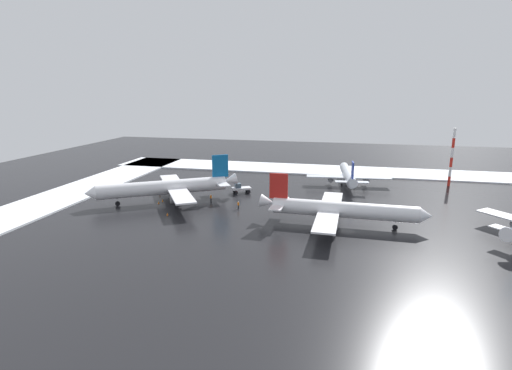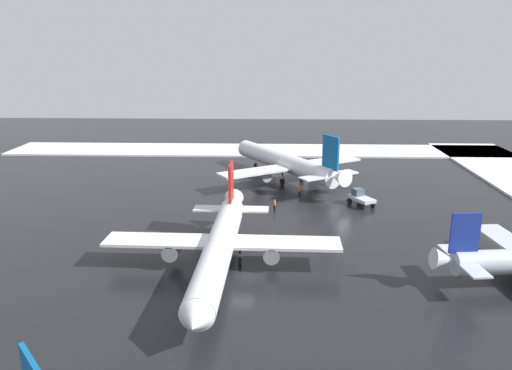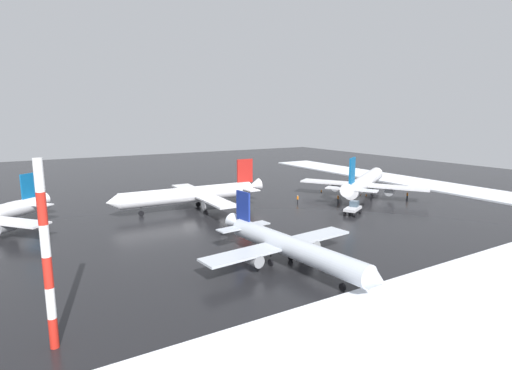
{
  "view_description": "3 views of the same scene",
  "coord_description": "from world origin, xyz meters",
  "px_view_note": "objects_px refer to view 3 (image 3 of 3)",
  "views": [
    {
      "loc": [
        0.98,
        76.4,
        25.35
      ],
      "look_at": [
        20.29,
        -7.77,
        4.51
      ],
      "focal_mm": 28.0,
      "sensor_mm": 36.0,
      "label": 1
    },
    {
      "loc": [
        -47.94,
        -3.12,
        23.94
      ],
      "look_at": [
        25.04,
        -0.67,
        3.47
      ],
      "focal_mm": 35.0,
      "sensor_mm": 36.0,
      "label": 2
    },
    {
      "loc": [
        -27.52,
        -70.46,
        18.53
      ],
      "look_at": [
        15.42,
        0.78,
        4.02
      ],
      "focal_mm": 28.0,
      "sensor_mm": 36.0,
      "label": 3
    }
  ],
  "objects_px": {
    "ground_crew_mid_apron": "(407,195)",
    "antenna_mast": "(46,257)",
    "ground_crew_near_tug": "(298,199)",
    "traffic_cone_mid_line": "(366,195)",
    "airplane_parked_portside": "(364,182)",
    "traffic_cone_near_nose": "(321,190)",
    "airplane_distant_tail": "(289,246)",
    "ground_crew_by_nose_gear": "(338,198)",
    "traffic_cone_wingtip_side": "(361,193)",
    "airplane_foreground_jet": "(193,194)",
    "pushback_tug": "(353,208)"
  },
  "relations": [
    {
      "from": "ground_crew_mid_apron",
      "to": "antenna_mast",
      "type": "bearing_deg",
      "value": -59.89
    },
    {
      "from": "ground_crew_near_tug",
      "to": "traffic_cone_mid_line",
      "type": "xyz_separation_m",
      "value": [
        18.67,
        -1.79,
        -0.7
      ]
    },
    {
      "from": "airplane_parked_portside",
      "to": "traffic_cone_near_nose",
      "type": "xyz_separation_m",
      "value": [
        -4.49,
        9.74,
        -3.1
      ]
    },
    {
      "from": "airplane_parked_portside",
      "to": "ground_crew_mid_apron",
      "type": "distance_m",
      "value": 9.75
    },
    {
      "from": "airplane_distant_tail",
      "to": "ground_crew_by_nose_gear",
      "type": "relative_size",
      "value": 15.76
    },
    {
      "from": "airplane_distant_tail",
      "to": "ground_crew_mid_apron",
      "type": "distance_m",
      "value": 50.05
    },
    {
      "from": "airplane_parked_portside",
      "to": "traffic_cone_wingtip_side",
      "type": "relative_size",
      "value": 55.59
    },
    {
      "from": "ground_crew_mid_apron",
      "to": "antenna_mast",
      "type": "xyz_separation_m",
      "value": [
        -72.74,
        -23.58,
        6.73
      ]
    },
    {
      "from": "ground_crew_by_nose_gear",
      "to": "ground_crew_mid_apron",
      "type": "distance_m",
      "value": 16.5
    },
    {
      "from": "airplane_foreground_jet",
      "to": "ground_crew_by_nose_gear",
      "type": "relative_size",
      "value": 18.7
    },
    {
      "from": "ground_crew_by_nose_gear",
      "to": "antenna_mast",
      "type": "xyz_separation_m",
      "value": [
        -57.17,
        -29.06,
        6.73
      ]
    },
    {
      "from": "airplane_distant_tail",
      "to": "ground_crew_by_nose_gear",
      "type": "distance_m",
      "value": 39.35
    },
    {
      "from": "ground_crew_mid_apron",
      "to": "traffic_cone_mid_line",
      "type": "relative_size",
      "value": 3.11
    },
    {
      "from": "airplane_distant_tail",
      "to": "airplane_foreground_jet",
      "type": "distance_m",
      "value": 34.77
    },
    {
      "from": "airplane_parked_portside",
      "to": "ground_crew_by_nose_gear",
      "type": "distance_m",
      "value": 10.33
    },
    {
      "from": "ground_crew_near_tug",
      "to": "traffic_cone_mid_line",
      "type": "distance_m",
      "value": 18.77
    },
    {
      "from": "airplane_foreground_jet",
      "to": "airplane_distant_tail",
      "type": "bearing_deg",
      "value": 89.1
    },
    {
      "from": "ground_crew_by_nose_gear",
      "to": "traffic_cone_mid_line",
      "type": "relative_size",
      "value": 3.11
    },
    {
      "from": "antenna_mast",
      "to": "traffic_cone_near_nose",
      "type": "bearing_deg",
      "value": 33.15
    },
    {
      "from": "airplane_parked_portside",
      "to": "antenna_mast",
      "type": "height_order",
      "value": "antenna_mast"
    },
    {
      "from": "airplane_distant_tail",
      "to": "traffic_cone_near_nose",
      "type": "bearing_deg",
      "value": 129.49
    },
    {
      "from": "ground_crew_near_tug",
      "to": "ground_crew_by_nose_gear",
      "type": "relative_size",
      "value": 1.0
    },
    {
      "from": "airplane_foreground_jet",
      "to": "ground_crew_mid_apron",
      "type": "distance_m",
      "value": 47.48
    },
    {
      "from": "airplane_parked_portside",
      "to": "ground_crew_near_tug",
      "type": "distance_m",
      "value": 17.84
    },
    {
      "from": "airplane_parked_portside",
      "to": "ground_crew_by_nose_gear",
      "type": "relative_size",
      "value": 17.88
    },
    {
      "from": "pushback_tug",
      "to": "ground_crew_mid_apron",
      "type": "bearing_deg",
      "value": -17.65
    },
    {
      "from": "traffic_cone_near_nose",
      "to": "traffic_cone_wingtip_side",
      "type": "distance_m",
      "value": 9.47
    },
    {
      "from": "pushback_tug",
      "to": "traffic_cone_wingtip_side",
      "type": "bearing_deg",
      "value": 12.5
    },
    {
      "from": "airplane_foreground_jet",
      "to": "traffic_cone_near_nose",
      "type": "height_order",
      "value": "airplane_foreground_jet"
    },
    {
      "from": "airplane_distant_tail",
      "to": "ground_crew_near_tug",
      "type": "xyz_separation_m",
      "value": [
        22.94,
        28.77,
        -1.67
      ]
    },
    {
      "from": "airplane_foreground_jet",
      "to": "pushback_tug",
      "type": "relative_size",
      "value": 6.28
    },
    {
      "from": "airplane_distant_tail",
      "to": "antenna_mast",
      "type": "bearing_deg",
      "value": -86.34
    },
    {
      "from": "traffic_cone_wingtip_side",
      "to": "ground_crew_near_tug",
      "type": "bearing_deg",
      "value": -179.81
    },
    {
      "from": "traffic_cone_mid_line",
      "to": "traffic_cone_wingtip_side",
      "type": "relative_size",
      "value": 1.0
    },
    {
      "from": "airplane_parked_portside",
      "to": "ground_crew_near_tug",
      "type": "height_order",
      "value": "airplane_parked_portside"
    },
    {
      "from": "airplane_foreground_jet",
      "to": "ground_crew_by_nose_gear",
      "type": "bearing_deg",
      "value": 162.36
    },
    {
      "from": "airplane_distant_tail",
      "to": "traffic_cone_near_nose",
      "type": "height_order",
      "value": "airplane_distant_tail"
    },
    {
      "from": "ground_crew_near_tug",
      "to": "ground_crew_mid_apron",
      "type": "distance_m",
      "value": 25.19
    },
    {
      "from": "airplane_foreground_jet",
      "to": "ground_crew_near_tug",
      "type": "xyz_separation_m",
      "value": [
        21.52,
        -5.97,
        -2.17
      ]
    },
    {
      "from": "antenna_mast",
      "to": "traffic_cone_wingtip_side",
      "type": "distance_m",
      "value": 76.25
    },
    {
      "from": "airplane_foreground_jet",
      "to": "pushback_tug",
      "type": "xyz_separation_m",
      "value": [
        24.62,
        -19.26,
        -1.86
      ]
    },
    {
      "from": "pushback_tug",
      "to": "traffic_cone_wingtip_side",
      "type": "xyz_separation_m",
      "value": [
        15.65,
        13.36,
        -1.01
      ]
    },
    {
      "from": "antenna_mast",
      "to": "traffic_cone_near_nose",
      "type": "height_order",
      "value": "antenna_mast"
    },
    {
      "from": "airplane_parked_portside",
      "to": "ground_crew_by_nose_gear",
      "type": "xyz_separation_m",
      "value": [
        -9.84,
        -2.03,
        -2.41
      ]
    },
    {
      "from": "ground_crew_near_tug",
      "to": "traffic_cone_mid_line",
      "type": "bearing_deg",
      "value": 10.16
    },
    {
      "from": "airplane_parked_portside",
      "to": "traffic_cone_near_nose",
      "type": "height_order",
      "value": "airplane_parked_portside"
    },
    {
      "from": "pushback_tug",
      "to": "antenna_mast",
      "type": "relative_size",
      "value": 0.33
    },
    {
      "from": "traffic_cone_near_nose",
      "to": "airplane_distant_tail",
      "type": "bearing_deg",
      "value": -134.68
    },
    {
      "from": "ground_crew_near_tug",
      "to": "traffic_cone_wingtip_side",
      "type": "relative_size",
      "value": 3.11
    },
    {
      "from": "traffic_cone_mid_line",
      "to": "ground_crew_near_tug",
      "type": "bearing_deg",
      "value": 174.52
    }
  ]
}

